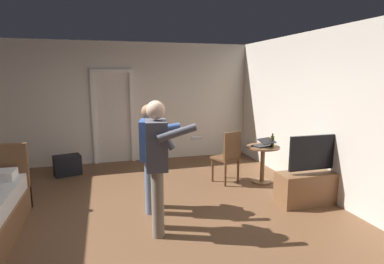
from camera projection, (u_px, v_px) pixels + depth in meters
ground_plane at (138, 224)px, 4.27m from camera, size 7.21×7.21×0.00m
wall_back at (120, 103)px, 7.17m from camera, size 6.37×0.12×2.74m
wall_right at (338, 116)px, 4.86m from camera, size 0.12×6.79×2.74m
doorway_frame at (113, 110)px, 7.08m from camera, size 0.93×0.08×2.13m
tv_flatscreen at (313, 183)px, 4.94m from camera, size 1.18×0.40×1.10m
side_table at (263, 158)px, 5.84m from camera, size 0.61×0.61×0.70m
laptop at (264, 144)px, 5.74m from camera, size 0.41×0.41×0.17m
bottle_on_table at (272, 141)px, 5.74m from camera, size 0.06×0.06×0.25m
wooden_chair at (228, 155)px, 5.79m from camera, size 0.55×0.55×0.99m
person_blue_shirt at (157, 158)px, 3.88m from camera, size 0.64×0.62×1.70m
person_striped_shirt at (150, 151)px, 4.56m from camera, size 0.61×0.66×1.59m
suitcase_dark at (67, 165)px, 6.33m from camera, size 0.58×0.45×0.40m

